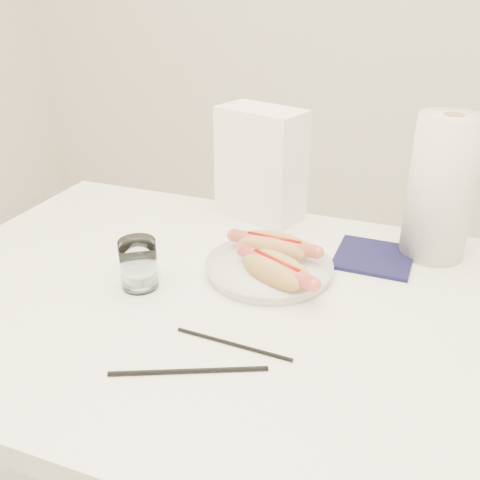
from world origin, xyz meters
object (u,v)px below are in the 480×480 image
(plate, at_px, (269,269))
(hotdog_left, at_px, (274,247))
(paper_towel_roll, at_px, (441,188))
(napkin_box, at_px, (261,164))
(water_glass, at_px, (139,264))
(hotdog_right, at_px, (276,270))
(table, at_px, (237,327))

(plate, bearing_deg, hotdog_left, 92.07)
(paper_towel_roll, bearing_deg, napkin_box, 171.47)
(water_glass, bearing_deg, hotdog_right, 17.91)
(hotdog_right, height_order, paper_towel_roll, paper_towel_roll)
(hotdog_right, distance_m, water_glass, 0.24)
(table, xyz_separation_m, water_glass, (-0.18, -0.02, 0.11))
(water_glass, bearing_deg, napkin_box, 75.28)
(table, height_order, hotdog_left, hotdog_left)
(water_glass, xyz_separation_m, paper_towel_roll, (0.48, 0.32, 0.09))
(napkin_box, bearing_deg, hotdog_left, -47.10)
(table, bearing_deg, napkin_box, 102.39)
(paper_towel_roll, bearing_deg, water_glass, -146.43)
(water_glass, height_order, napkin_box, napkin_box)
(water_glass, height_order, paper_towel_roll, paper_towel_roll)
(water_glass, distance_m, napkin_box, 0.39)
(hotdog_left, bearing_deg, table, -96.24)
(water_glass, relative_size, napkin_box, 0.37)
(hotdog_right, height_order, water_glass, water_glass)
(hotdog_left, bearing_deg, plate, -83.87)
(table, xyz_separation_m, napkin_box, (-0.08, 0.35, 0.18))
(hotdog_right, distance_m, paper_towel_roll, 0.36)
(table, distance_m, hotdog_right, 0.12)
(napkin_box, distance_m, paper_towel_roll, 0.38)
(hotdog_right, bearing_deg, plate, 146.03)
(hotdog_right, bearing_deg, napkin_box, 139.88)
(table, height_order, hotdog_right, hotdog_right)
(hotdog_left, distance_m, napkin_box, 0.25)
(hotdog_left, relative_size, hotdog_right, 1.06)
(table, xyz_separation_m, plate, (0.03, 0.10, 0.07))
(water_glass, bearing_deg, hotdog_left, 38.28)
(hotdog_left, height_order, napkin_box, napkin_box)
(hotdog_left, xyz_separation_m, hotdog_right, (0.03, -0.08, -0.00))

